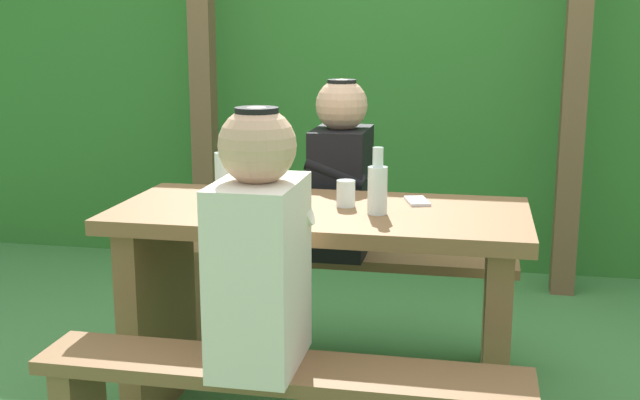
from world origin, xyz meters
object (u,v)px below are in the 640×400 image
Objects in this scene: bottle_right at (224,176)px; bottle_center at (378,187)px; bottle_left at (258,180)px; picnic_table at (320,280)px; drinking_glass at (346,193)px; cell_phone at (417,201)px; person_black_coat at (341,175)px; person_white_shirt at (259,249)px; bench_far at (347,283)px.

bottle_center is (0.54, -0.04, -0.01)m from bottle_right.
picnic_table is at bearing -7.09° from bottle_left.
cell_phone is at bearing 25.58° from drinking_glass.
bottle_center is (0.23, -0.62, 0.08)m from person_black_coat.
bottle_left is at bearing 170.43° from bottle_center.
cell_phone is (0.23, 0.11, -0.04)m from drinking_glass.
bottle_right is (-0.11, -0.03, 0.01)m from bottle_left.
person_black_coat is at bearing 88.59° from person_white_shirt.
person_white_shirt is at bearing -115.79° from bottle_center.
drinking_glass is 0.31m from bottle_left.
person_black_coat is (-0.03, -0.00, 0.46)m from bench_far.
drinking_glass is (0.08, 0.04, 0.30)m from picnic_table.
person_black_coat is 0.66m from bottle_right.
drinking_glass is at bearing -81.27° from bench_far.
person_black_coat is 0.58m from bottle_left.
bottle_center reaches higher than bottle_left.
person_black_coat reaches higher than bottle_right.
person_white_shirt is 0.59m from bottle_center.
picnic_table is 15.35× the size of drinking_glass.
person_black_coat reaches higher than cell_phone.
picnic_table is 0.31m from drinking_glass.
picnic_table is 6.45× the size of bottle_left.
picnic_table is 1.95× the size of person_black_coat.
person_white_shirt is 3.31× the size of bottle_left.
bench_far is at bearing 98.73° from drinking_glass.
picnic_table is 0.63m from person_black_coat.
person_white_shirt is 2.93× the size of bottle_right.
bottle_right is 0.54m from bottle_center.
person_black_coat is 7.89× the size of drinking_glass.
bottle_right is (-0.31, -0.57, 0.09)m from person_black_coat.
picnic_table is at bearing -169.29° from cell_phone.
bottle_right is at bearing -118.63° from person_black_coat.
bottle_left is 0.43m from bottle_center.
person_black_coat is 0.54m from cell_phone.
drinking_glass is (0.11, -0.53, 0.03)m from person_black_coat.
person_white_shirt is 1.00× the size of person_black_coat.
bottle_center is (0.20, -0.04, 0.34)m from picnic_table.
bottle_right reaches higher than bottle_center.
drinking_glass reaches higher than bench_far.
picnic_table is 0.41m from bottle_left.
bottle_left is at bearing -176.91° from drinking_glass.
person_white_shirt is at bearing -74.03° from bottle_left.
person_white_shirt is 0.64m from bottle_right.
cell_phone reaches higher than bench_far.
person_white_shirt is 3.25× the size of bottle_center.
bottle_right is (-0.42, -0.05, 0.05)m from drinking_glass.
bottle_left is at bearing 14.35° from bottle_right.
drinking_glass is 0.37× the size of bottle_right.
person_black_coat is 3.31× the size of bottle_left.
cell_phone reaches higher than picnic_table.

